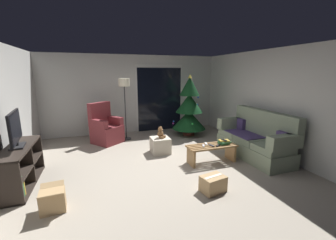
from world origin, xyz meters
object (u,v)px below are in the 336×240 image
object	(u,v)px
ottoman	(160,145)
book_stack	(224,142)
cardboard_box_taped_mid_floor	(213,184)
remote_black	(218,145)
couch	(255,140)
remote_silver	(203,146)
remote_white	(206,144)
media_shelf	(18,169)
coffee_table	(212,151)
cardboard_box_open_near_shelf	(53,201)
armchair	(106,129)
christmas_tree	(189,109)
teddy_bear_chestnut	(161,133)
remote_graphite	(211,145)
floor_lamp	(124,88)
television	(15,129)

from	to	relation	value
ottoman	book_stack	bearing A→B (deg)	-38.32
cardboard_box_taped_mid_floor	remote_black	bearing A→B (deg)	55.33
couch	remote_silver	bearing A→B (deg)	-179.29
remote_white	cardboard_box_taped_mid_floor	xyz separation A→B (m)	(-0.49, -1.17, -0.27)
media_shelf	coffee_table	bearing A→B (deg)	-2.04
couch	remote_white	xyz separation A→B (m)	(-1.26, 0.08, 0.01)
cardboard_box_open_near_shelf	armchair	bearing A→B (deg)	73.42
couch	media_shelf	size ratio (longest dim) A/B	1.39
coffee_table	remote_black	world-z (taller)	remote_black
book_stack	remote_white	bearing A→B (deg)	162.84
christmas_tree	media_shelf	world-z (taller)	christmas_tree
teddy_bear_chestnut	cardboard_box_taped_mid_floor	world-z (taller)	teddy_bear_chestnut
remote_white	couch	bearing A→B (deg)	-167.47
remote_graphite	floor_lamp	xyz separation A→B (m)	(-1.51, 2.35, 1.10)
television	coffee_table	bearing A→B (deg)	-2.95
remote_graphite	floor_lamp	distance (m)	3.00
remote_black	armchair	world-z (taller)	armchair
floor_lamp	cardboard_box_open_near_shelf	xyz separation A→B (m)	(-1.47, -3.11, -1.35)
remote_graphite	television	distance (m)	3.67
media_shelf	cardboard_box_taped_mid_floor	xyz separation A→B (m)	(3.10, -1.20, -0.20)
remote_silver	armchair	size ratio (longest dim) A/B	0.14
media_shelf	cardboard_box_open_near_shelf	world-z (taller)	media_shelf
remote_white	teddy_bear_chestnut	xyz separation A→B (m)	(-0.80, 0.82, 0.10)
armchair	teddy_bear_chestnut	size ratio (longest dim) A/B	3.96
christmas_tree	floor_lamp	world-z (taller)	christmas_tree
remote_graphite	cardboard_box_open_near_shelf	xyz separation A→B (m)	(-2.98, -0.76, -0.25)
cardboard_box_open_near_shelf	cardboard_box_taped_mid_floor	world-z (taller)	cardboard_box_open_near_shelf
remote_graphite	remote_white	bearing A→B (deg)	-77.53
television	cardboard_box_open_near_shelf	bearing A→B (deg)	-57.37
teddy_bear_chestnut	media_shelf	bearing A→B (deg)	-164.24
remote_white	teddy_bear_chestnut	distance (m)	1.15
remote_silver	ottoman	size ratio (longest dim) A/B	0.35
book_stack	armchair	size ratio (longest dim) A/B	0.22
coffee_table	cardboard_box_taped_mid_floor	size ratio (longest dim) A/B	2.49
teddy_bear_chestnut	television	bearing A→B (deg)	-165.16
remote_graphite	cardboard_box_open_near_shelf	bearing A→B (deg)	4.74
couch	armchair	size ratio (longest dim) A/B	1.72
remote_black	teddy_bear_chestnut	bearing A→B (deg)	5.16
remote_black	remote_graphite	world-z (taller)	same
floor_lamp	ottoman	xyz separation A→B (m)	(0.64, -1.39, -1.31)
remote_silver	remote_white	world-z (taller)	same
couch	book_stack	xyz separation A→B (m)	(-0.88, -0.03, 0.04)
media_shelf	teddy_bear_chestnut	distance (m)	2.90
christmas_tree	remote_silver	bearing A→B (deg)	-105.83
couch	cardboard_box_taped_mid_floor	world-z (taller)	couch
armchair	media_shelf	bearing A→B (deg)	-127.07
cardboard_box_taped_mid_floor	ottoman	bearing A→B (deg)	99.24
teddy_bear_chestnut	cardboard_box_open_near_shelf	distance (m)	2.75
couch	cardboard_box_open_near_shelf	xyz separation A→B (m)	(-4.18, -0.81, -0.24)
teddy_bear_chestnut	cardboard_box_open_near_shelf	world-z (taller)	teddy_bear_chestnut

